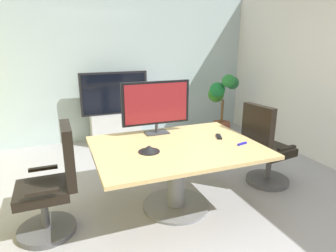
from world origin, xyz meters
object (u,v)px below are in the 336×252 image
object	(u,v)px
office_chair_left	(53,189)
wall_display_unit	(116,119)
office_chair_right	(265,152)
conference_phone	(149,149)
potted_plant	(221,101)
tv_monitor	(156,104)
remote_control	(219,137)
conference_table	(176,161)

from	to	relation	value
office_chair_left	wall_display_unit	distance (m)	2.65
office_chair_right	conference_phone	distance (m)	1.66
wall_display_unit	potted_plant	world-z (taller)	wall_display_unit
tv_monitor	remote_control	bearing A→B (deg)	-33.65
wall_display_unit	remote_control	xyz separation A→B (m)	(0.76, -2.36, 0.32)
tv_monitor	potted_plant	xyz separation A→B (m)	(1.86, 1.56, -0.40)
tv_monitor	office_chair_right	bearing A→B (deg)	-16.59
potted_plant	remote_control	world-z (taller)	potted_plant
conference_table	wall_display_unit	distance (m)	2.44
office_chair_left	potted_plant	world-z (taller)	potted_plant
office_chair_right	potted_plant	bearing A→B (deg)	-23.33
office_chair_left	wall_display_unit	world-z (taller)	wall_display_unit
conference_table	potted_plant	bearing A→B (deg)	48.74
wall_display_unit	conference_phone	bearing A→B (deg)	-93.26
conference_phone	wall_display_unit	bearing A→B (deg)	86.74
tv_monitor	conference_phone	distance (m)	0.71
remote_control	office_chair_right	bearing A→B (deg)	23.24
office_chair_right	wall_display_unit	xyz separation A→B (m)	(-1.48, 2.34, -0.01)
tv_monitor	wall_display_unit	world-z (taller)	tv_monitor
potted_plant	office_chair_right	bearing A→B (deg)	-104.64
conference_phone	remote_control	bearing A→B (deg)	9.29
conference_phone	office_chair_right	bearing A→B (deg)	5.91
wall_display_unit	conference_phone	distance (m)	2.54
conference_phone	conference_table	bearing A→B (deg)	12.91
wall_display_unit	tv_monitor	bearing A→B (deg)	-86.13
potted_plant	conference_phone	size ratio (longest dim) A/B	5.67
conference_table	conference_phone	xyz separation A→B (m)	(-0.33, -0.08, 0.22)
tv_monitor	potted_plant	distance (m)	2.46
conference_table	office_chair_right	size ratio (longest dim) A/B	1.62
office_chair_right	conference_phone	bearing A→B (deg)	87.23
conference_table	wall_display_unit	xyz separation A→B (m)	(-0.19, 2.43, -0.12)
tv_monitor	conference_phone	xyz separation A→B (m)	(-0.27, -0.57, -0.33)
office_chair_right	tv_monitor	distance (m)	1.55
office_chair_right	tv_monitor	bearing A→B (deg)	64.73
office_chair_left	tv_monitor	distance (m)	1.47
office_chair_right	wall_display_unit	world-z (taller)	wall_display_unit
wall_display_unit	conference_phone	xyz separation A→B (m)	(-0.14, -2.51, 0.34)
office_chair_right	remote_control	xyz separation A→B (m)	(-0.71, -0.02, 0.30)
office_chair_right	remote_control	distance (m)	0.77
tv_monitor	remote_control	xyz separation A→B (m)	(0.63, -0.42, -0.35)
conference_table	remote_control	size ratio (longest dim) A/B	10.42
conference_table	remote_control	distance (m)	0.61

